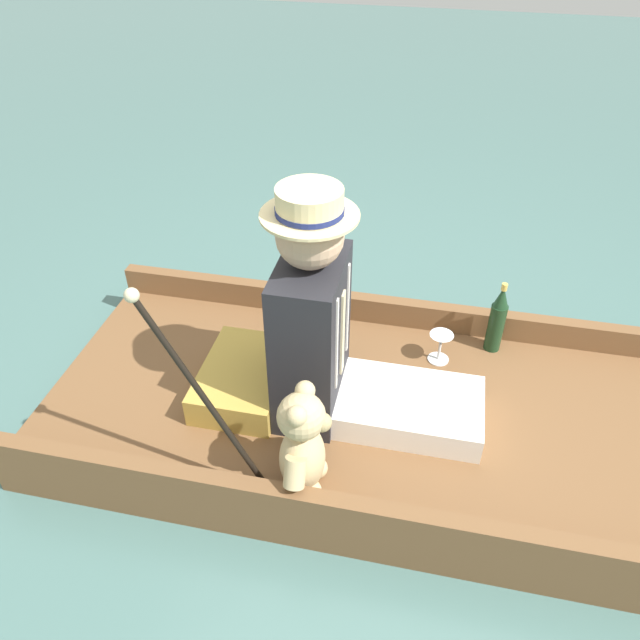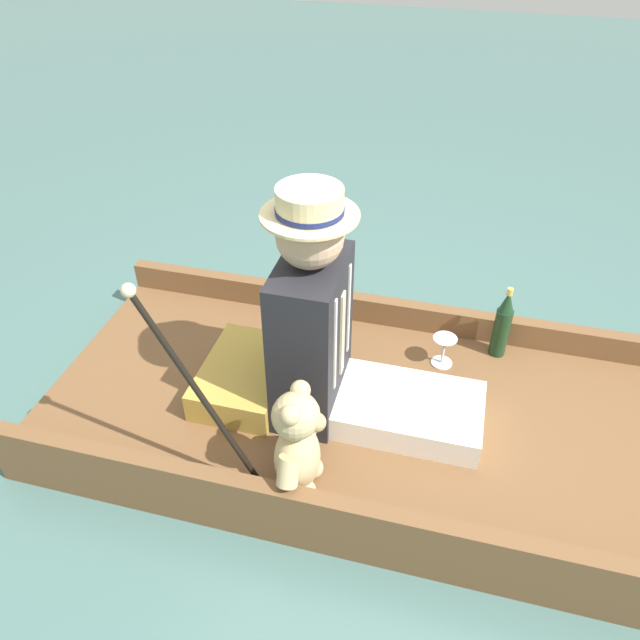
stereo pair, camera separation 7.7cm
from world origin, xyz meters
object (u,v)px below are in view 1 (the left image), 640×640
at_px(seated_person, 334,337).
at_px(teddy_bear, 303,445).
at_px(walking_cane, 194,384).
at_px(wine_glass, 441,341).
at_px(champagne_bottle, 497,319).

distance_m(seated_person, teddy_bear, 0.41).
height_order(teddy_bear, walking_cane, walking_cane).
relative_size(wine_glass, champagne_bottle, 0.41).
distance_m(wine_glass, walking_cane, 1.14).
xyz_separation_m(teddy_bear, walking_cane, (0.06, -0.32, 0.26)).
bearing_deg(teddy_bear, seated_person, 176.44).
height_order(wine_glass, champagne_bottle, champagne_bottle).
relative_size(wine_glass, walking_cane, 0.17).
distance_m(seated_person, walking_cane, 0.57).
xyz_separation_m(teddy_bear, champagne_bottle, (-0.88, 0.63, -0.04)).
bearing_deg(wine_glass, champagne_bottle, 120.15).
bearing_deg(walking_cane, wine_glass, 137.79).
bearing_deg(wine_glass, teddy_bear, -28.74).
relative_size(teddy_bear, wine_glass, 3.13).
distance_m(teddy_bear, walking_cane, 0.42).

